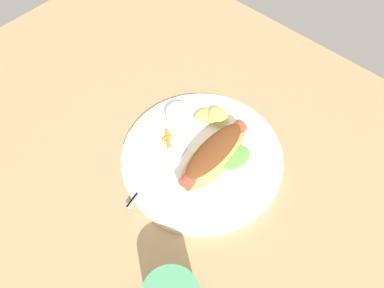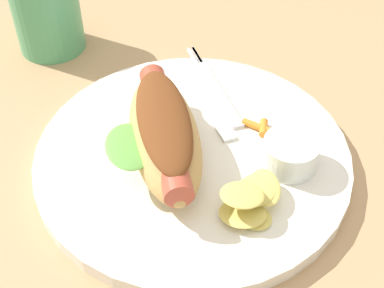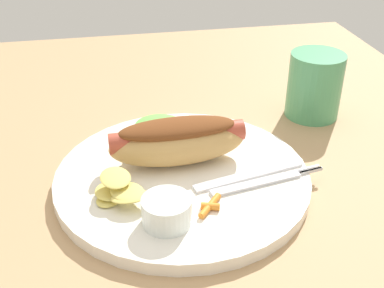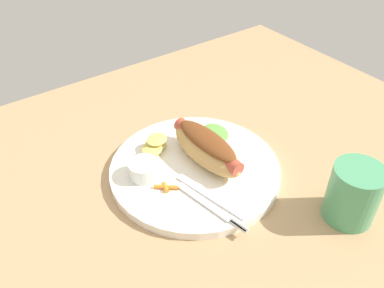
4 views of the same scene
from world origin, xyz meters
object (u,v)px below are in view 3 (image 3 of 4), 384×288
(chips_pile, at_px, (119,191))
(carrot_garnish, at_px, (210,206))
(sauce_ramekin, at_px, (167,211))
(plate, at_px, (182,178))
(fork, at_px, (266,181))
(drinking_cup, at_px, (315,85))
(knife, at_px, (249,175))
(hot_dog, at_px, (177,139))

(chips_pile, height_order, carrot_garnish, chips_pile)
(sauce_ramekin, bearing_deg, plate, -19.82)
(sauce_ramekin, distance_m, fork, 0.13)
(drinking_cup, bearing_deg, sauce_ramekin, 131.51)
(chips_pile, bearing_deg, carrot_garnish, -109.52)
(knife, bearing_deg, hot_dog, 134.23)
(plate, height_order, sauce_ramekin, sauce_ramekin)
(sauce_ramekin, xyz_separation_m, fork, (0.05, -0.12, -0.01))
(plate, distance_m, sauce_ramekin, 0.10)
(chips_pile, bearing_deg, fork, -89.67)
(knife, bearing_deg, fork, -57.02)
(plate, height_order, hot_dog, hot_dog)
(drinking_cup, bearing_deg, plate, 121.87)
(plate, bearing_deg, knife, -107.27)
(hot_dog, relative_size, sauce_ramekin, 3.26)
(plate, bearing_deg, carrot_garnish, -166.75)
(sauce_ramekin, xyz_separation_m, drinking_cup, (0.23, -0.26, 0.02))
(knife, height_order, chips_pile, chips_pile)
(knife, bearing_deg, carrot_garnish, -152.28)
(fork, distance_m, chips_pile, 0.17)
(carrot_garnish, bearing_deg, fork, -65.17)
(hot_dog, xyz_separation_m, sauce_ramekin, (-0.11, 0.03, -0.02))
(plate, bearing_deg, sauce_ramekin, 160.18)
(fork, bearing_deg, knife, 125.20)
(fork, distance_m, carrot_garnish, 0.08)
(hot_dog, xyz_separation_m, fork, (-0.07, -0.09, -0.03))
(knife, xyz_separation_m, drinking_cup, (0.16, -0.15, 0.03))
(hot_dog, height_order, fork, hot_dog)
(hot_dog, distance_m, sauce_ramekin, 0.12)
(hot_dog, bearing_deg, carrot_garnish, -81.34)
(knife, xyz_separation_m, chips_pile, (-0.02, 0.15, 0.01))
(plate, xyz_separation_m, hot_dog, (0.03, 0.00, 0.04))
(plate, relative_size, carrot_garnish, 8.43)
(sauce_ramekin, bearing_deg, hot_dog, -14.82)
(hot_dog, xyz_separation_m, drinking_cup, (0.11, -0.23, 0.00))
(plate, xyz_separation_m, carrot_garnish, (-0.07, -0.02, 0.01))
(carrot_garnish, bearing_deg, knife, -49.75)
(drinking_cup, bearing_deg, fork, 143.44)
(hot_dog, height_order, chips_pile, hot_dog)
(fork, relative_size, knife, 1.02)
(hot_dog, bearing_deg, fork, -37.14)
(carrot_garnish, bearing_deg, drinking_cup, -44.17)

